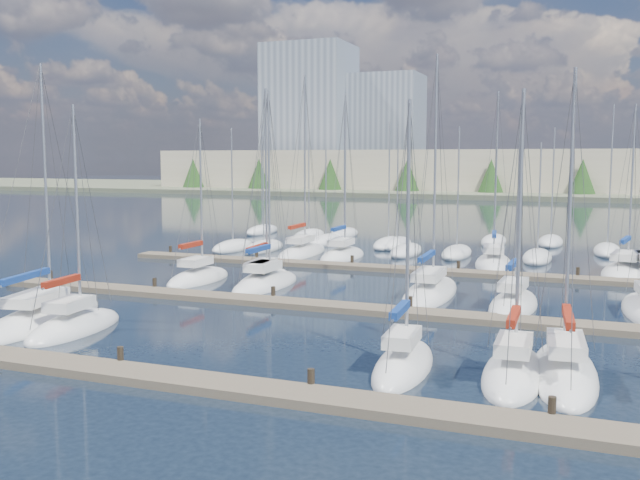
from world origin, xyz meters
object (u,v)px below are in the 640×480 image
(sailboat_b, at_px, (42,319))
(sailboat_f, at_px, (564,372))
(sailboat_l, at_px, (513,304))
(sailboat_p, at_px, (493,263))
(sailboat_j, at_px, (266,284))
(sailboat_e, at_px, (514,373))
(sailboat_n, at_px, (302,252))
(sailboat_i, at_px, (263,281))
(sailboat_q, at_px, (626,271))
(sailboat_c, at_px, (74,327))
(sailboat_h, at_px, (198,278))
(sailboat_k, at_px, (430,292))
(sailboat_d, at_px, (403,365))
(sailboat_o, at_px, (342,256))

(sailboat_b, xyz_separation_m, sailboat_f, (24.62, 0.09, 0.01))
(sailboat_l, xyz_separation_m, sailboat_b, (-21.46, -12.14, -0.01))
(sailboat_p, height_order, sailboat_j, sailboat_p)
(sailboat_e, bearing_deg, sailboat_b, 176.39)
(sailboat_n, xyz_separation_m, sailboat_l, (19.13, -15.70, -0.02))
(sailboat_j, bearing_deg, sailboat_i, 124.51)
(sailboat_l, bearing_deg, sailboat_q, 69.19)
(sailboat_j, height_order, sailboat_f, sailboat_j)
(sailboat_c, bearing_deg, sailboat_l, 28.99)
(sailboat_e, relative_size, sailboat_b, 0.84)
(sailboat_p, distance_m, sailboat_l, 15.52)
(sailboat_n, distance_m, sailboat_h, 14.62)
(sailboat_c, height_order, sailboat_e, sailboat_e)
(sailboat_k, height_order, sailboat_b, sailboat_k)
(sailboat_p, relative_size, sailboat_f, 1.14)
(sailboat_c, bearing_deg, sailboat_k, 41.41)
(sailboat_q, distance_m, sailboat_e, 28.02)
(sailboat_d, height_order, sailboat_h, sailboat_h)
(sailboat_q, relative_size, sailboat_i, 0.95)
(sailboat_d, bearing_deg, sailboat_c, 175.10)
(sailboat_h, distance_m, sailboat_f, 27.09)
(sailboat_p, xyz_separation_m, sailboat_b, (-18.33, -27.34, -0.02))
(sailboat_q, bearing_deg, sailboat_j, -137.98)
(sailboat_j, bearing_deg, sailboat_e, -39.27)
(sailboat_j, relative_size, sailboat_l, 1.14)
(sailboat_n, relative_size, sailboat_e, 1.38)
(sailboat_j, xyz_separation_m, sailboat_e, (16.86, -13.84, 0.01))
(sailboat_p, xyz_separation_m, sailboat_l, (3.13, -15.20, -0.00))
(sailboat_i, relative_size, sailboat_l, 1.16)
(sailboat_e, height_order, sailboat_h, sailboat_h)
(sailboat_k, xyz_separation_m, sailboat_d, (2.33, -15.17, 0.01))
(sailboat_j, bearing_deg, sailboat_q, 32.67)
(sailboat_h, bearing_deg, sailboat_l, -3.06)
(sailboat_p, height_order, sailboat_e, sailboat_p)
(sailboat_j, relative_size, sailboat_i, 0.98)
(sailboat_p, bearing_deg, sailboat_j, -138.10)
(sailboat_k, relative_size, sailboat_f, 1.23)
(sailboat_h, bearing_deg, sailboat_e, -32.51)
(sailboat_q, xyz_separation_m, sailboat_o, (-21.38, 0.28, 0.02))
(sailboat_e, bearing_deg, sailboat_q, 78.59)
(sailboat_l, relative_size, sailboat_f, 0.94)
(sailboat_n, height_order, sailboat_f, sailboat_n)
(sailboat_i, relative_size, sailboat_e, 1.17)
(sailboat_e, distance_m, sailboat_f, 1.95)
(sailboat_b, bearing_deg, sailboat_i, 57.15)
(sailboat_k, distance_m, sailboat_i, 10.97)
(sailboat_n, bearing_deg, sailboat_h, -97.08)
(sailboat_j, xyz_separation_m, sailboat_l, (15.45, -0.95, -0.00))
(sailboat_n, distance_m, sailboat_e, 35.21)
(sailboat_i, xyz_separation_m, sailboat_h, (-4.52, -0.57, -0.01))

